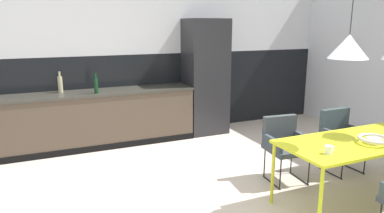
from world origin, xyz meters
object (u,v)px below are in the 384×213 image
at_px(bottle_spice_small, 96,85).
at_px(pendant_lamp_over_table_near, 349,47).
at_px(mug_short_terracotta, 329,150).
at_px(refrigerator_column, 205,77).
at_px(dining_table, 366,143).
at_px(bottle_wine_green, 60,84).
at_px(armchair_head_of_table, 284,140).
at_px(fruit_bowl, 374,139).
at_px(armchair_facing_counter, 340,132).

xyz_separation_m(bottle_spice_small, pendant_lamp_over_table_near, (2.00, -2.96, 0.70)).
bearing_deg(mug_short_terracotta, refrigerator_column, 85.43).
relative_size(mug_short_terracotta, pendant_lamp_over_table_near, 0.10).
xyz_separation_m(dining_table, pendant_lamp_over_table_near, (-0.39, 0.00, 1.04)).
bearing_deg(refrigerator_column, mug_short_terracotta, -94.57).
bearing_deg(bottle_spice_small, bottle_wine_green, 149.48).
distance_m(armchair_head_of_table, bottle_wine_green, 3.50).
bearing_deg(fruit_bowl, armchair_facing_counter, 61.29).
bearing_deg(pendant_lamp_over_table_near, mug_short_terracotta, -150.80).
distance_m(fruit_bowl, pendant_lamp_over_table_near, 1.03).
relative_size(dining_table, pendant_lamp_over_table_near, 1.61).
bearing_deg(dining_table, mug_short_terracotta, -166.05).
xyz_separation_m(armchair_facing_counter, pendant_lamp_over_table_near, (-0.85, -0.79, 1.21)).
xyz_separation_m(armchair_head_of_table, armchair_facing_counter, (0.88, -0.05, 0.00)).
xyz_separation_m(mug_short_terracotta, bottle_spice_small, (-1.69, 3.13, 0.26)).
height_order(bottle_spice_small, pendant_lamp_over_table_near, pendant_lamp_over_table_near).
distance_m(refrigerator_column, dining_table, 3.16).
relative_size(bottle_wine_green, pendant_lamp_over_table_near, 0.27).
distance_m(fruit_bowl, bottle_spice_small, 3.89).
bearing_deg(bottle_wine_green, pendant_lamp_over_table_near, -52.38).
distance_m(bottle_wine_green, bottle_spice_small, 0.59).
bearing_deg(pendant_lamp_over_table_near, bottle_wine_green, 127.62).
xyz_separation_m(refrigerator_column, mug_short_terracotta, (-0.26, -3.29, -0.25)).
distance_m(armchair_facing_counter, mug_short_terracotta, 1.53).
bearing_deg(bottle_wine_green, mug_short_terracotta, -57.38).
bearing_deg(armchair_head_of_table, armchair_facing_counter, -177.65).
xyz_separation_m(dining_table, mug_short_terracotta, (-0.70, -0.17, 0.08)).
height_order(dining_table, bottle_wine_green, bottle_wine_green).
bearing_deg(mug_short_terracotta, bottle_spice_small, 118.36).
distance_m(dining_table, bottle_spice_small, 3.82).
relative_size(bottle_spice_small, pendant_lamp_over_table_near, 0.26).
xyz_separation_m(fruit_bowl, bottle_spice_small, (-2.35, 3.09, 0.26)).
relative_size(mug_short_terracotta, bottle_wine_green, 0.35).
bearing_deg(armchair_head_of_table, pendant_lamp_over_table_near, 97.98).
xyz_separation_m(bottle_wine_green, bottle_spice_small, (0.50, -0.30, -0.00)).
distance_m(dining_table, mug_short_terracotta, 0.73).
height_order(mug_short_terracotta, bottle_spice_small, bottle_spice_small).
xyz_separation_m(armchair_head_of_table, fruit_bowl, (0.38, -0.97, 0.25)).
bearing_deg(bottle_spice_small, fruit_bowl, -52.72).
bearing_deg(bottle_spice_small, refrigerator_column, 4.53).
distance_m(armchair_head_of_table, armchair_facing_counter, 0.89).
height_order(dining_table, bottle_spice_small, bottle_spice_small).
xyz_separation_m(fruit_bowl, pendant_lamp_over_table_near, (-0.35, 0.13, 0.96)).
bearing_deg(fruit_bowl, bottle_spice_small, 127.28).
relative_size(dining_table, bottle_wine_green, 5.94).
xyz_separation_m(armchair_facing_counter, mug_short_terracotta, (-1.16, -0.96, 0.25)).
height_order(bottle_wine_green, pendant_lamp_over_table_near, pendant_lamp_over_table_near).
relative_size(armchair_head_of_table, mug_short_terracotta, 6.95).
bearing_deg(armchair_head_of_table, fruit_bowl, 117.16).
distance_m(bottle_wine_green, pendant_lamp_over_table_near, 4.17).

